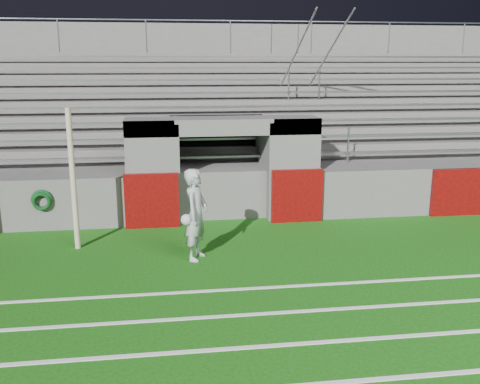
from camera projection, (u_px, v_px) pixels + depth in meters
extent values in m
plane|color=#13510D|center=(242.00, 268.00, 10.50)|extent=(90.00, 90.00, 0.00)
cylinder|color=beige|center=(73.00, 180.00, 11.28)|extent=(0.12, 0.12, 3.04)
cube|color=white|center=(272.00, 346.00, 7.61)|extent=(28.00, 0.09, 0.01)
cube|color=white|center=(260.00, 314.00, 8.57)|extent=(28.00, 0.09, 0.01)
cube|color=white|center=(250.00, 288.00, 9.53)|extent=(28.00, 0.09, 0.01)
cube|color=#565451|center=(151.00, 171.00, 13.32)|extent=(1.20, 1.00, 2.60)
cube|color=#565451|center=(292.00, 167.00, 13.80)|extent=(1.20, 1.00, 2.60)
cube|color=black|center=(217.00, 159.00, 15.21)|extent=(2.60, 0.20, 2.50)
cube|color=#565451|center=(177.00, 168.00, 14.00)|extent=(0.10, 2.20, 2.50)
cube|color=#565451|center=(263.00, 165.00, 14.30)|extent=(0.10, 2.20, 2.50)
cube|color=#565451|center=(223.00, 126.00, 13.30)|extent=(4.80, 1.00, 0.40)
cube|color=#565451|center=(211.00, 151.00, 17.30)|extent=(26.00, 8.00, 0.20)
cube|color=#565451|center=(211.00, 170.00, 17.45)|extent=(26.00, 8.00, 1.05)
cube|color=#4D0606|center=(152.00, 201.00, 12.93)|extent=(1.30, 0.15, 1.35)
cube|color=#4D0606|center=(297.00, 196.00, 13.41)|extent=(1.30, 0.15, 1.35)
cube|color=#4D0606|center=(471.00, 192.00, 14.05)|extent=(2.20, 0.15, 1.25)
cube|color=gray|center=(219.00, 156.00, 14.41)|extent=(23.00, 0.28, 0.06)
cube|color=#565451|center=(216.00, 152.00, 15.23)|extent=(24.00, 0.75, 0.38)
cube|color=gray|center=(217.00, 138.00, 15.04)|extent=(23.00, 0.28, 0.06)
cube|color=#565451|center=(214.00, 142.00, 15.91)|extent=(24.00, 0.75, 0.76)
cube|color=gray|center=(214.00, 122.00, 15.67)|extent=(23.00, 0.28, 0.06)
cube|color=#565451|center=(212.00, 132.00, 16.59)|extent=(24.00, 0.75, 1.14)
cube|color=gray|center=(212.00, 107.00, 16.31)|extent=(23.00, 0.28, 0.06)
cube|color=#565451|center=(210.00, 124.00, 17.27)|extent=(24.00, 0.75, 1.52)
cube|color=gray|center=(210.00, 93.00, 16.94)|extent=(23.00, 0.28, 0.06)
cube|color=#565451|center=(208.00, 115.00, 17.94)|extent=(24.00, 0.75, 1.90)
cube|color=gray|center=(208.00, 80.00, 17.57)|extent=(23.00, 0.28, 0.06)
cube|color=#565451|center=(206.00, 108.00, 18.62)|extent=(24.00, 0.75, 2.28)
cube|color=gray|center=(206.00, 68.00, 18.20)|extent=(23.00, 0.28, 0.06)
cube|color=#565451|center=(204.00, 101.00, 19.30)|extent=(24.00, 0.75, 2.66)
cube|color=gray|center=(204.00, 57.00, 18.83)|extent=(23.00, 0.28, 0.06)
cube|color=#565451|center=(203.00, 98.00, 19.93)|extent=(26.00, 0.60, 5.29)
cylinder|color=#A5A8AD|center=(312.00, 146.00, 14.41)|extent=(0.05, 0.05, 1.00)
cylinder|color=#A5A8AD|center=(289.00, 84.00, 16.94)|extent=(0.05, 0.05, 1.00)
cylinder|color=#A5A8AD|center=(271.00, 38.00, 19.47)|extent=(0.05, 0.05, 1.00)
cylinder|color=#A5A8AD|center=(289.00, 68.00, 16.82)|extent=(0.05, 6.02, 3.08)
cylinder|color=#A5A8AD|center=(348.00, 145.00, 14.54)|extent=(0.05, 0.05, 1.00)
cylinder|color=#A5A8AD|center=(319.00, 84.00, 17.07)|extent=(0.05, 0.05, 1.00)
cylinder|color=#A5A8AD|center=(298.00, 38.00, 19.60)|extent=(0.05, 0.05, 1.00)
cylinder|color=#A5A8AD|center=(320.00, 68.00, 16.95)|extent=(0.05, 6.02, 3.08)
cylinder|color=#A5A8AD|center=(58.00, 35.00, 18.46)|extent=(0.05, 0.05, 1.10)
cylinder|color=#A5A8AD|center=(146.00, 36.00, 18.86)|extent=(0.05, 0.05, 1.10)
cylinder|color=#A5A8AD|center=(230.00, 37.00, 19.26)|extent=(0.05, 0.05, 1.10)
cylinder|color=#A5A8AD|center=(311.00, 37.00, 19.66)|extent=(0.05, 0.05, 1.10)
cylinder|color=#A5A8AD|center=(389.00, 38.00, 20.05)|extent=(0.05, 0.05, 1.10)
cylinder|color=#A5A8AD|center=(463.00, 38.00, 20.45)|extent=(0.05, 0.05, 1.10)
cylinder|color=#A5A8AD|center=(202.00, 20.00, 18.99)|extent=(24.00, 0.05, 0.05)
imported|color=#AAAFB4|center=(196.00, 214.00, 10.80)|extent=(0.68, 0.81, 1.88)
sphere|color=silver|center=(186.00, 220.00, 10.65)|extent=(0.23, 0.23, 0.23)
torus|color=#0D411B|center=(42.00, 200.00, 12.57)|extent=(0.50, 0.09, 0.50)
torus|color=#0C3D12|center=(41.00, 202.00, 12.53)|extent=(0.44, 0.08, 0.44)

